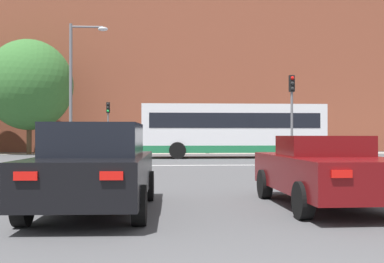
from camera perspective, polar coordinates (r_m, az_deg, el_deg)
stop_line_strip at (r=22.45m, az=-0.84°, el=-4.02°), size 8.43×0.30×0.01m
far_pavement at (r=36.94m, az=-1.90°, el=-2.61°), size 69.37×2.50×0.01m
brick_civic_building at (r=47.54m, az=-1.23°, el=9.23°), size 42.05×13.40×24.75m
car_saloon_left at (r=9.05m, az=-11.34°, el=-4.20°), size 2.09×4.67×1.63m
car_roadster_right at (r=9.84m, az=15.54°, el=-4.50°), size 2.09×4.46×1.40m
bus_crossing_lead at (r=29.86m, az=4.83°, el=0.26°), size 11.16×2.65×3.28m
traffic_light_near_right at (r=23.90m, az=11.75°, el=3.15°), size 0.26×0.31×4.32m
traffic_light_far_left at (r=36.54m, az=-9.92°, el=1.48°), size 0.26×0.31×3.87m
street_lamp_junction at (r=25.31m, az=-13.45°, el=6.19°), size 1.95×0.36×7.09m
pedestrian_waiting at (r=37.06m, az=-10.29°, el=-0.95°), size 0.40×0.46×1.80m
pedestrian_walking_east at (r=37.46m, az=12.39°, el=-1.00°), size 0.41×0.45×1.75m
pedestrian_walking_west at (r=36.57m, az=1.82°, el=-1.07°), size 0.45×0.42×1.71m
tree_distant at (r=37.66m, az=-18.73°, el=5.25°), size 6.38×6.38×8.48m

